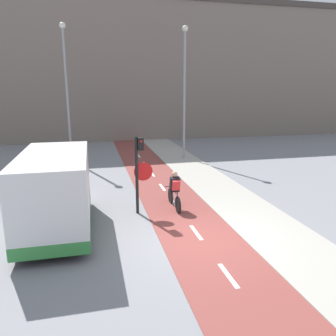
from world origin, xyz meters
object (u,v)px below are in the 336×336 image
Objects in this scene: traffic_light_pole at (139,166)px; van at (56,193)px; cyclist_near at (175,191)px; street_lamp_far at (66,81)px; street_lamp_sidewalk at (185,82)px.

traffic_light_pole reaches higher than van.
van is (-4.09, -1.02, 0.52)m from cyclist_near.
street_lamp_far is 11.37m from cyclist_near.
street_lamp_far is (-2.88, 9.86, 3.11)m from traffic_light_pole.
cyclist_near is (-2.86, -8.77, -4.15)m from street_lamp_sidewalk.
van is at bearing -89.34° from street_lamp_far.
traffic_light_pole is 1.72m from cyclist_near.
cyclist_near is (1.34, 0.16, -1.06)m from traffic_light_pole.
street_lamp_sidewalk is (4.20, 8.93, 3.09)m from traffic_light_pole.
street_lamp_far reaches higher than van.
street_lamp_far is 1.00× the size of street_lamp_sidewalk.
street_lamp_sidewalk is 12.54m from van.
street_lamp_far is 11.32m from van.
traffic_light_pole is at bearing 17.29° from van.
van reaches higher than cyclist_near.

